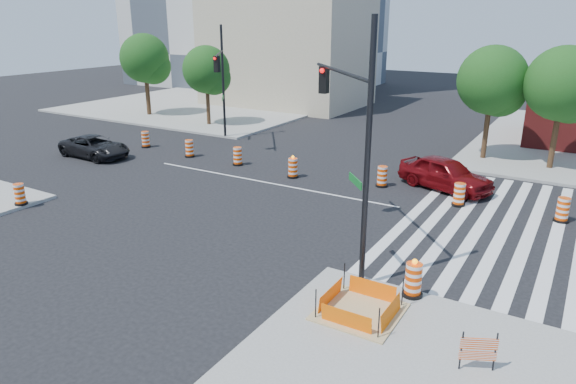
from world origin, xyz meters
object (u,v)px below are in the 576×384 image
Objects in this scene: signal_pole_se at (351,122)px; dark_suv at (95,147)px; signal_pole_nw at (221,74)px; red_coupe at (445,174)px.

dark_suv is at bearing 33.08° from signal_pole_se.
dark_suv is at bearing -66.76° from signal_pole_nw.
dark_suv is 9.00m from signal_pole_nw.
signal_pole_se reaches higher than signal_pole_nw.
red_coupe is at bearing -46.68° from signal_pole_se.
signal_pole_se is at bearing 16.31° from signal_pole_nw.
signal_pole_se is 18.64m from signal_pole_nw.
red_coupe reaches higher than dark_suv.
signal_pole_se is at bearing -164.71° from red_coupe.
signal_pole_nw is (4.36, 6.84, 3.89)m from dark_suv.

